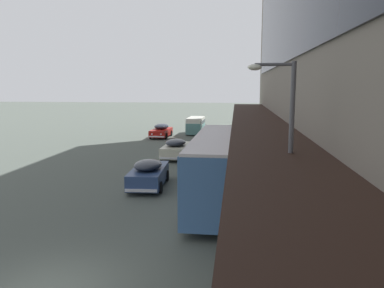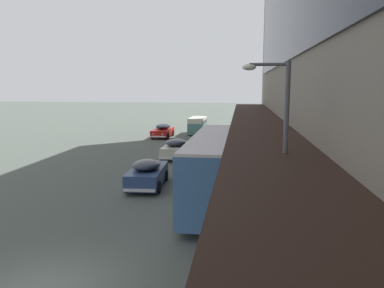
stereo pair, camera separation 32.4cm
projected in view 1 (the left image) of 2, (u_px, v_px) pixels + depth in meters
name	position (u px, v px, depth m)	size (l,w,h in m)	color
transit_bus_kerbside_front	(220.00, 164.00, 18.15)	(2.82, 10.21, 3.28)	#40689F
sedan_trailing_mid	(176.00, 148.00, 29.57)	(2.02, 4.48, 1.52)	beige
sedan_lead_mid	(161.00, 131.00, 41.59)	(1.99, 4.59, 1.50)	#A5140F
sedan_oncoming_rear	(149.00, 173.00, 21.09)	(2.04, 4.54, 1.55)	navy
vw_van	(196.00, 125.00, 44.66)	(2.01, 4.60, 1.96)	teal
street_lamp	(285.00, 143.00, 11.93)	(1.50, 0.28, 6.25)	#4C4C51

